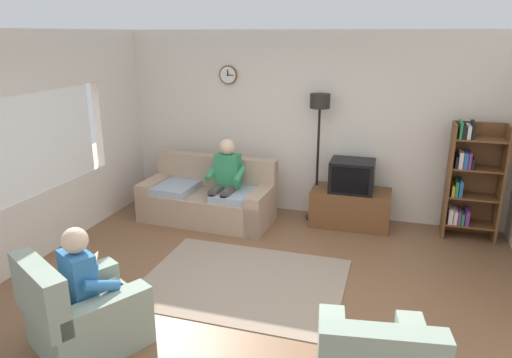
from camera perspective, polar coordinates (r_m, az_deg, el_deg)
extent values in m
plane|color=brown|center=(5.07, 0.12, -14.19)|extent=(12.00, 12.00, 0.00)
cube|color=silver|center=(7.03, 6.49, 6.59)|extent=(6.20, 0.12, 2.70)
cylinder|color=brown|center=(7.18, -3.40, 12.54)|extent=(0.28, 0.03, 0.28)
cylinder|color=white|center=(7.17, -3.44, 12.53)|extent=(0.24, 0.01, 0.24)
cube|color=black|center=(7.16, -3.46, 12.76)|extent=(0.02, 0.01, 0.09)
cube|color=black|center=(7.15, -3.15, 12.52)|extent=(0.11, 0.01, 0.01)
cube|color=silver|center=(6.25, -25.98, -5.60)|extent=(0.12, 5.80, 0.80)
cube|color=silver|center=(5.84, -28.55, 12.38)|extent=(0.12, 5.80, 0.70)
cube|color=silver|center=(7.57, -16.32, 7.16)|extent=(0.12, 1.10, 1.20)
cube|color=white|center=(6.15, -25.14, 3.98)|extent=(0.04, 2.00, 1.30)
cube|color=white|center=(6.17, -25.35, 3.99)|extent=(0.03, 1.90, 1.20)
cube|color=tan|center=(6.92, -6.00, -3.39)|extent=(1.93, 0.92, 0.42)
cube|color=tan|center=(7.09, -4.87, 0.99)|extent=(1.91, 0.28, 0.48)
cube|color=tan|center=(6.60, 0.61, -3.70)|extent=(0.26, 0.85, 0.56)
cube|color=tan|center=(7.28, -12.01, -2.03)|extent=(0.26, 0.85, 0.56)
cube|color=#9EADBC|center=(6.60, -2.32, -1.95)|extent=(0.63, 0.71, 0.10)
cube|color=#9EADBC|center=(7.01, -9.94, -1.02)|extent=(0.63, 0.71, 0.10)
cube|color=brown|center=(6.83, 11.39, -3.43)|extent=(1.10, 0.56, 0.53)
cube|color=black|center=(7.07, 11.63, -2.51)|extent=(1.10, 0.04, 0.03)
cube|color=black|center=(6.66, 11.62, 0.40)|extent=(0.60, 0.48, 0.44)
cube|color=black|center=(6.43, 11.39, -0.21)|extent=(0.50, 0.01, 0.36)
cube|color=brown|center=(6.74, 22.34, -0.14)|extent=(0.04, 0.36, 1.55)
cube|color=brown|center=(6.83, 27.67, -0.61)|extent=(0.04, 0.36, 1.55)
cube|color=brown|center=(6.94, 24.85, 0.03)|extent=(0.64, 0.02, 1.55)
cube|color=brown|center=(6.96, 24.42, -4.94)|extent=(0.60, 0.34, 0.02)
cube|color=silver|center=(6.87, 22.56, -3.97)|extent=(0.06, 0.28, 0.20)
cube|color=silver|center=(6.88, 23.05, -4.09)|extent=(0.05, 0.28, 0.18)
cube|color=#72338C|center=(6.89, 23.44, -4.10)|extent=(0.04, 0.28, 0.19)
cube|color=#267F4C|center=(6.90, 23.79, -4.24)|extent=(0.04, 0.28, 0.16)
cube|color=#72338C|center=(6.90, 24.25, -4.12)|extent=(0.05, 0.28, 0.20)
cube|color=brown|center=(6.83, 24.82, -1.93)|extent=(0.60, 0.34, 0.02)
cube|color=gold|center=(6.76, 22.81, -1.11)|extent=(0.03, 0.28, 0.15)
cube|color=#267F4C|center=(6.75, 23.19, -0.92)|extent=(0.04, 0.28, 0.20)
cube|color=#2D59A5|center=(6.76, 23.61, -0.92)|extent=(0.04, 0.28, 0.21)
cube|color=brown|center=(6.73, 25.23, 1.19)|extent=(0.60, 0.34, 0.02)
cube|color=black|center=(6.65, 23.19, 2.07)|extent=(0.03, 0.28, 0.15)
cube|color=silver|center=(6.65, 23.62, 2.27)|extent=(0.05, 0.28, 0.21)
cube|color=#2D59A5|center=(6.66, 24.11, 2.23)|extent=(0.05, 0.28, 0.21)
cube|color=#72338C|center=(6.66, 24.53, 2.20)|extent=(0.03, 0.28, 0.21)
cube|color=black|center=(6.68, 24.80, 1.88)|extent=(0.03, 0.28, 0.14)
cube|color=brown|center=(6.64, 25.66, 4.41)|extent=(0.60, 0.34, 0.02)
cube|color=#267F4C|center=(6.56, 23.62, 5.58)|extent=(0.03, 0.28, 0.21)
cube|color=black|center=(6.57, 23.97, 5.32)|extent=(0.05, 0.28, 0.16)
cube|color=silver|center=(6.58, 24.44, 5.31)|extent=(0.05, 0.28, 0.17)
cube|color=black|center=(6.58, 24.88, 5.48)|extent=(0.03, 0.28, 0.22)
cylinder|color=black|center=(7.07, 7.24, -4.65)|extent=(0.28, 0.28, 0.03)
cylinder|color=black|center=(6.81, 7.50, 1.88)|extent=(0.04, 0.04, 1.70)
cylinder|color=black|center=(6.63, 7.81, 9.40)|extent=(0.28, 0.28, 0.20)
cube|color=gray|center=(4.57, -19.59, -16.17)|extent=(1.11, 1.12, 0.40)
cube|color=gray|center=(4.24, -24.84, -12.52)|extent=(0.79, 0.55, 0.50)
cube|color=gray|center=(4.78, -21.02, -13.66)|extent=(0.57, 0.80, 0.56)
cube|color=gray|center=(4.30, -17.70, -17.00)|extent=(0.57, 0.80, 0.56)
cube|color=gray|center=(5.34, -1.53, -12.34)|extent=(2.20, 1.70, 0.01)
cube|color=#338C59|center=(6.67, -3.43, 1.04)|extent=(0.35, 0.21, 0.48)
sphere|color=beige|center=(6.57, -3.52, 3.95)|extent=(0.22, 0.22, 0.22)
cylinder|color=#4C4742|center=(6.54, -3.31, -1.49)|extent=(0.15, 0.39, 0.13)
cylinder|color=#4C4742|center=(6.61, -4.75, -1.32)|extent=(0.15, 0.39, 0.13)
cylinder|color=#4C4742|center=(6.47, -3.92, -4.35)|extent=(0.11, 0.11, 0.52)
cylinder|color=#4C4742|center=(6.54, -5.37, -4.15)|extent=(0.11, 0.11, 0.52)
cylinder|color=#338C59|center=(6.51, -2.06, 0.47)|extent=(0.10, 0.33, 0.20)
cylinder|color=#338C59|center=(6.67, -5.43, 0.82)|extent=(0.10, 0.33, 0.20)
cube|color=#3372B2|center=(4.33, -20.82, -11.26)|extent=(0.39, 0.34, 0.48)
sphere|color=beige|center=(4.18, -21.21, -6.99)|extent=(0.22, 0.22, 0.22)
cylinder|color=#4C4742|center=(4.58, -18.74, -12.82)|extent=(0.30, 0.39, 0.13)
cylinder|color=#4C4742|center=(4.43, -17.70, -13.76)|extent=(0.30, 0.39, 0.13)
cylinder|color=#4C4742|center=(4.75, -16.35, -14.45)|extent=(0.15, 0.15, 0.40)
cylinder|color=#4C4742|center=(4.62, -15.27, -15.39)|extent=(0.15, 0.15, 0.40)
cylinder|color=#3372B2|center=(4.54, -20.70, -10.11)|extent=(0.24, 0.33, 0.20)
cylinder|color=#3372B2|center=(4.20, -18.35, -12.22)|extent=(0.24, 0.33, 0.20)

